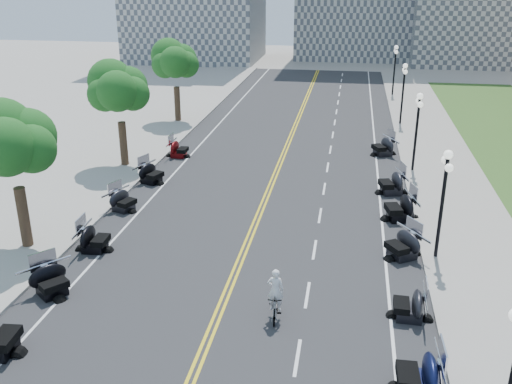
{
  "coord_description": "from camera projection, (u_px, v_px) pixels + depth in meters",
  "views": [
    {
      "loc": [
        4.45,
        -19.74,
        12.09
      ],
      "look_at": [
        0.15,
        5.76,
        2.0
      ],
      "focal_mm": 40.0,
      "sensor_mm": 36.0,
      "label": 1
    }
  ],
  "objects": [
    {
      "name": "lane_dash_13",
      "position": [
        335.0,
        122.0,
        48.44
      ],
      "size": [
        0.12,
        2.0,
        0.0
      ],
      "primitive_type": "cube",
      "color": "white",
      "rests_on": "road"
    },
    {
      "name": "sidewalk_north",
      "position": [
        458.0,
        209.0,
        30.75
      ],
      "size": [
        5.0,
        90.0,
        0.15
      ],
      "primitive_type": "cube",
      "color": "#9E9991",
      "rests_on": "ground"
    },
    {
      "name": "bicycle",
      "position": [
        275.0,
        305.0,
        21.04
      ],
      "size": [
        0.63,
        1.8,
        1.06
      ],
      "primitive_type": "imported",
      "rotation": [
        0.0,
        0.0,
        0.08
      ],
      "color": "#A51414",
      "rests_on": "road"
    },
    {
      "name": "tree_2",
      "position": [
        13.0,
        150.0,
        24.88
      ],
      "size": [
        4.8,
        4.8,
        9.2
      ],
      "primitive_type": null,
      "color": "#235619",
      "rests_on": "sidewalk_south"
    },
    {
      "name": "motorcycle_n_6",
      "position": [
        403.0,
        243.0,
        25.45
      ],
      "size": [
        2.78,
        2.78,
        1.4
      ],
      "primitive_type": null,
      "rotation": [
        0.0,
        0.0,
        -0.98
      ],
      "color": "black",
      "rests_on": "road"
    },
    {
      "name": "lane_dash_18",
      "position": [
        341.0,
        80.0,
        66.81
      ],
      "size": [
        0.12,
        2.0,
        0.0
      ],
      "primitive_type": "cube",
      "color": "white",
      "rests_on": "road"
    },
    {
      "name": "edge_line_south",
      "position": [
        158.0,
        191.0,
        33.39
      ],
      "size": [
        0.12,
        90.0,
        0.0
      ],
      "primitive_type": "cube",
      "color": "white",
      "rests_on": "road"
    },
    {
      "name": "lane_dash_7",
      "position": [
        315.0,
        249.0,
        26.39
      ],
      "size": [
        0.12,
        2.0,
        0.0
      ],
      "primitive_type": "cube",
      "color": "white",
      "rests_on": "road"
    },
    {
      "name": "lane_dash_19",
      "position": [
        342.0,
        75.0,
        70.49
      ],
      "size": [
        0.12,
        2.0,
        0.0
      ],
      "primitive_type": "cube",
      "color": "white",
      "rests_on": "road"
    },
    {
      "name": "tree_3",
      "position": [
        119.0,
        95.0,
        35.9
      ],
      "size": [
        4.8,
        4.8,
        9.2
      ],
      "primitive_type": null,
      "color": "#235619",
      "rests_on": "sidewalk_south"
    },
    {
      "name": "centerline_yellow_b",
      "position": [
        268.0,
        198.0,
        32.38
      ],
      "size": [
        0.12,
        90.0,
        0.0
      ],
      "primitive_type": "cube",
      "color": "yellow",
      "rests_on": "road"
    },
    {
      "name": "street_lamp_3",
      "position": [
        416.0,
        133.0,
        35.64
      ],
      "size": [
        0.5,
        1.2,
        4.9
      ],
      "primitive_type": null,
      "color": "black",
      "rests_on": "sidewalk_north"
    },
    {
      "name": "road",
      "position": [
        266.0,
        198.0,
        32.4
      ],
      "size": [
        16.0,
        90.0,
        0.01
      ],
      "primitive_type": "cube",
      "color": "#333335",
      "rests_on": "ground"
    },
    {
      "name": "motorcycle_n_10",
      "position": [
        383.0,
        145.0,
        39.64
      ],
      "size": [
        2.71,
        2.71,
        1.42
      ],
      "primitive_type": null,
      "rotation": [
        0.0,
        0.0,
        -1.12
      ],
      "color": "black",
      "rests_on": "road"
    },
    {
      "name": "tree_4",
      "position": [
        175.0,
        66.0,
        46.93
      ],
      "size": [
        4.8,
        4.8,
        9.2
      ],
      "primitive_type": null,
      "color": "#235619",
      "rests_on": "sidewalk_south"
    },
    {
      "name": "street_lamp_5",
      "position": [
        394.0,
        71.0,
        57.69
      ],
      "size": [
        0.5,
        1.2,
        4.9
      ],
      "primitive_type": null,
      "color": "black",
      "rests_on": "sidewalk_north"
    },
    {
      "name": "lane_dash_11",
      "position": [
        330.0,
        150.0,
        41.09
      ],
      "size": [
        0.12,
        2.0,
        0.0
      ],
      "primitive_type": "cube",
      "color": "white",
      "rests_on": "road"
    },
    {
      "name": "motorcycle_n_5",
      "position": [
        410.0,
        303.0,
        20.99
      ],
      "size": [
        1.88,
        1.88,
        1.28
      ],
      "primitive_type": null,
      "rotation": [
        0.0,
        0.0,
        -1.6
      ],
      "color": "black",
      "rests_on": "road"
    },
    {
      "name": "motorcycle_n_7",
      "position": [
        400.0,
        206.0,
        29.29
      ],
      "size": [
        2.63,
        2.63,
        1.53
      ],
      "primitive_type": null,
      "rotation": [
        0.0,
        0.0,
        -1.34
      ],
      "color": "black",
      "rests_on": "road"
    },
    {
      "name": "centerline_yellow_a",
      "position": [
        264.0,
        198.0,
        32.42
      ],
      "size": [
        0.12,
        90.0,
        0.0
      ],
      "primitive_type": "cube",
      "color": "yellow",
      "rests_on": "road"
    },
    {
      "name": "street_lamp_4",
      "position": [
        403.0,
        94.0,
        46.66
      ],
      "size": [
        0.5,
        1.2,
        4.9
      ],
      "primitive_type": null,
      "color": "black",
      "rests_on": "sidewalk_north"
    },
    {
      "name": "ground",
      "position": [
        229.0,
        288.0,
        23.22
      ],
      "size": [
        160.0,
        160.0,
        0.0
      ],
      "primitive_type": "plane",
      "color": "gray"
    },
    {
      "name": "motorcycle_n_4",
      "position": [
        420.0,
        373.0,
        17.22
      ],
      "size": [
        2.14,
        2.14,
        1.46
      ],
      "primitive_type": null,
      "rotation": [
        0.0,
        0.0,
        -1.54
      ],
      "color": "black",
      "rests_on": "road"
    },
    {
      "name": "sidewalk_south",
      "position": [
        92.0,
        186.0,
        34.0
      ],
      "size": [
        5.0,
        90.0,
        0.15
      ],
      "primitive_type": "cube",
      "color": "#9E9991",
      "rests_on": "ground"
    },
    {
      "name": "motorcycle_n_8",
      "position": [
        392.0,
        182.0,
        32.79
      ],
      "size": [
        2.53,
        2.53,
        1.46
      ],
      "primitive_type": null,
      "rotation": [
        0.0,
        0.0,
        -1.32
      ],
      "color": "black",
      "rests_on": "road"
    },
    {
      "name": "edge_line_north",
      "position": [
        380.0,
        205.0,
        31.41
      ],
      "size": [
        0.12,
        90.0,
        0.0
      ],
      "primitive_type": "cube",
      "color": "white",
      "rests_on": "road"
    },
    {
      "name": "lane_dash_5",
      "position": [
        297.0,
        357.0,
        19.04
      ],
      "size": [
        0.12,
        2.0,
        0.0
      ],
      "primitive_type": "cube",
      "color": "white",
      "rests_on": "road"
    },
    {
      "name": "street_lamp_2",
      "position": [
        442.0,
        205.0,
        24.62
      ],
      "size": [
        0.5,
        1.2,
        4.9
      ],
      "primitive_type": null,
      "color": "black",
      "rests_on": "sidewalk_north"
    },
    {
      "name": "lane_dash_6",
      "position": [
        307.0,
        295.0,
        22.72
      ],
      "size": [
        0.12,
        2.0,
        0.0
      ],
      "primitive_type": "cube",
      "color": "white",
      "rests_on": "road"
    },
    {
      "name": "lane_dash_17",
      "position": [
        340.0,
        87.0,
        63.14
      ],
      "size": [
        0.12,
        2.0,
        0.0
      ],
      "primitive_type": "cube",
      "color": "white",
      "rests_on": "road"
    },
    {
      "name": "motorcycle_s_8",
      "position": [
        151.0,
        172.0,
        34.48
      ],
      "size": [
        2.44,
        2.44,
        1.34
      ],
      "primitive_type": null,
      "rotation": [
        0.0,
        0.0,
        1.22
      ],
      "color": "black",
      "rests_on": "road"
    },
    {
      "name": "motorcycle_s_6",
      "position": [
        94.0,
        237.0,
        26.09
      ],
      "size": [
        2.0,
        2.0,
        1.35
      ],
      "primitive_type": null,
      "rotation": [
        0.0,
        0.0,
        1.61
      ],
      "color": "black",
      "rests_on": "road"
    },
    {
      "name": "lane_dash_15",
      "position": [
        338.0,
        102.0,
        55.79
      ],
      "size": [
        0.12,
        2.0,
        0.0
      ],
      "primitive_type": "cube",
      "color": "white",
      "rests_on": "road"
    },
    {
      "name": "motorcycle_s_7",
      "position": [
        123.0,
        200.0,
        30.49
      ],
      "size": [
        2.34,
        2.34,
        1.26
      ],
      "primitive_type": null,
      "rotation": [
        0.0,
        0.0,
        1.2
      ],
      "color": "black",
      "rests_on": "road"
    },
    {
      "name": "lane_dash_10",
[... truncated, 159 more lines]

